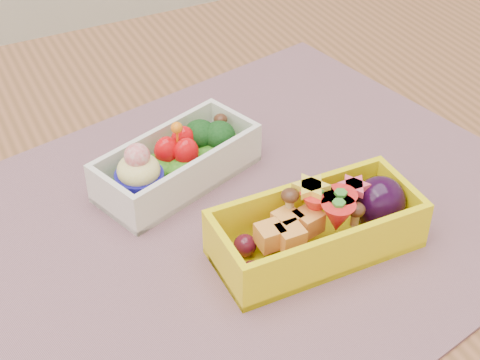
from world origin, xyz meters
name	(u,v)px	position (x,y,z in m)	size (l,w,h in m)	color
table	(187,302)	(0.00, 0.00, 0.65)	(1.20, 0.80, 0.75)	brown
placemat	(235,220)	(0.04, -0.02, 0.75)	(0.54, 0.41, 0.00)	#855B61
bento_white	(177,162)	(0.02, 0.05, 0.77)	(0.17, 0.11, 0.06)	silver
bento_yellow	(321,226)	(0.09, -0.08, 0.78)	(0.17, 0.08, 0.06)	yellow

